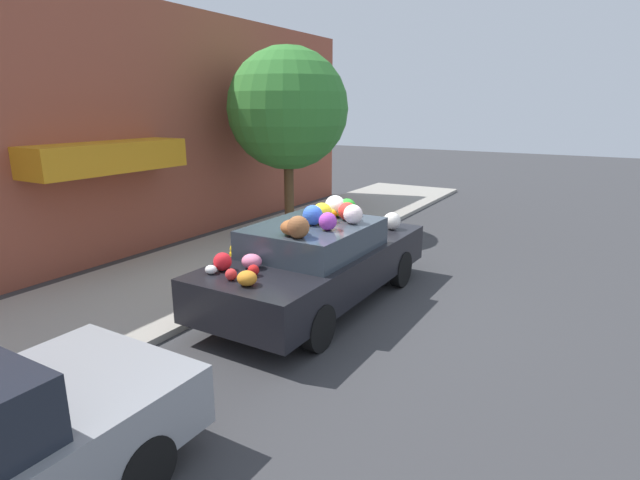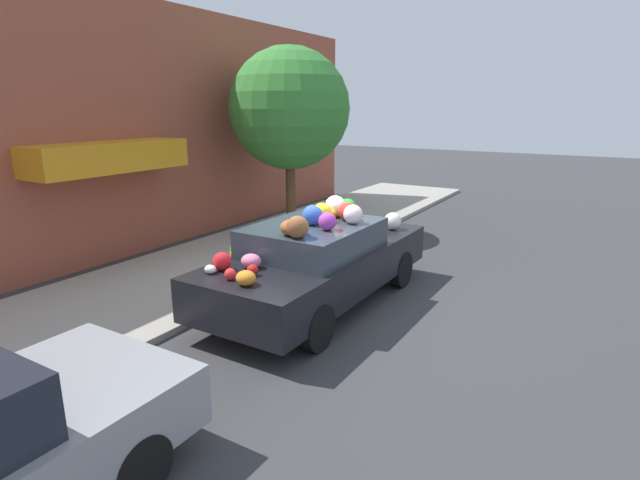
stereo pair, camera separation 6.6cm
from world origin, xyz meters
name	(u,v)px [view 2 (the right image)]	position (x,y,z in m)	size (l,w,h in m)	color
ground_plane	(318,302)	(0.00, 0.00, 0.00)	(60.00, 60.00, 0.00)	#38383A
sidewalk_curb	(197,272)	(0.00, 2.70, 0.05)	(24.00, 3.20, 0.10)	#9E998E
building_facade	(106,132)	(-0.02, 4.92, 2.61)	(18.00, 1.20, 5.26)	#9E4C38
street_tree	(289,109)	(3.73, 3.08, 3.03)	(2.91, 2.91, 4.40)	brown
fire_hydrant	(236,263)	(-0.14, 1.60, 0.45)	(0.20, 0.20, 0.70)	gold
art_car	(319,259)	(-0.04, -0.04, 0.76)	(4.55, 1.84, 1.69)	black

